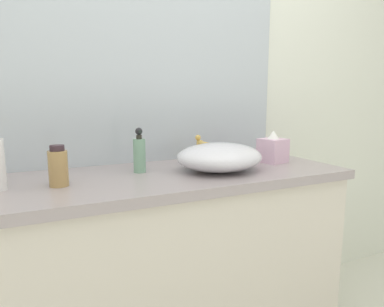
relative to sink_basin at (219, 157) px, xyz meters
name	(u,v)px	position (x,y,z in m)	size (l,w,h in m)	color
bathroom_wall_rear	(144,78)	(-0.22, 0.39, 0.35)	(6.00, 0.06, 2.60)	silver
vanity_counter	(166,270)	(-0.24, 0.05, -0.50)	(1.58, 0.59, 0.89)	beige
wall_mirror_panel	(142,63)	(-0.24, 0.35, 0.42)	(1.49, 0.01, 0.97)	#B2BCC6
sink_basin	(219,157)	(0.00, 0.00, 0.00)	(0.38, 0.33, 0.12)	silver
faucet	(201,148)	(0.00, 0.18, 0.02)	(0.03, 0.14, 0.14)	gold
soap_dispenser	(139,153)	(-0.33, 0.12, 0.02)	(0.05, 0.05, 0.19)	#77A488
perfume_bottle	(58,167)	(-0.66, 0.02, 0.01)	(0.07, 0.07, 0.15)	#A9844E
tissue_box	(273,149)	(0.34, 0.06, 0.01)	(0.14, 0.14, 0.16)	silver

